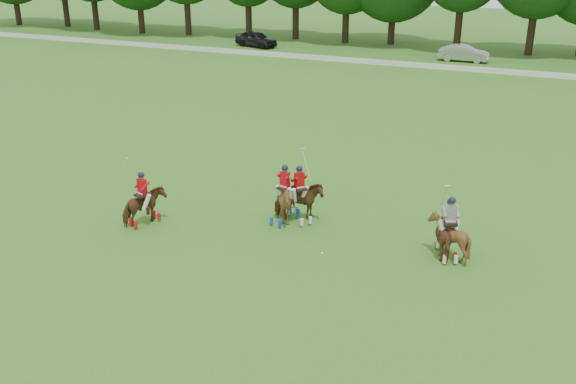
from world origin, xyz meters
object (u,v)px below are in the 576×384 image
at_px(car_mid, 464,53).
at_px(polo_red_b, 299,201).
at_px(polo_stripe_a, 447,235).
at_px(polo_stripe_b, 449,236).
at_px(car_left, 256,39).
at_px(polo_red_c, 285,202).
at_px(polo_ball, 322,254).
at_px(polo_red_a, 144,206).

height_order(car_mid, polo_red_b, polo_red_b).
xyz_separation_m(polo_stripe_a, polo_stripe_b, (0.06, -0.16, 0.05)).
xyz_separation_m(car_left, polo_stripe_b, (25.98, -38.60, 0.03)).
xyz_separation_m(car_left, polo_red_c, (19.53, -38.05, 0.08)).
bearing_deg(car_left, polo_red_b, -134.95).
xyz_separation_m(polo_red_c, polo_stripe_b, (6.45, -0.55, -0.04)).
bearing_deg(polo_ball, polo_red_b, 127.72).
height_order(polo_red_c, polo_ball, polo_red_c).
bearing_deg(polo_ball, polo_red_c, 138.19).
relative_size(car_left, polo_red_c, 1.95).
relative_size(car_mid, polo_stripe_a, 2.02).
height_order(polo_stripe_a, polo_stripe_b, polo_stripe_b).
xyz_separation_m(polo_red_b, polo_stripe_a, (5.91, -0.69, -0.05)).
bearing_deg(polo_stripe_b, polo_red_a, -170.99).
distance_m(car_left, car_mid, 20.61).
bearing_deg(polo_stripe_b, polo_ball, -159.62).
relative_size(polo_stripe_a, polo_stripe_b, 0.77).
bearing_deg(polo_red_a, car_mid, 81.48).
xyz_separation_m(car_mid, polo_red_b, (-0.60, -37.74, 0.10)).
distance_m(car_mid, polo_stripe_a, 38.80).
relative_size(polo_red_c, polo_stripe_b, 0.84).
xyz_separation_m(polo_red_c, polo_stripe_a, (6.39, -0.39, -0.09)).
height_order(polo_stripe_b, polo_ball, polo_stripe_b).
bearing_deg(car_left, polo_stripe_b, -128.94).
distance_m(car_mid, polo_red_a, 40.86).
height_order(polo_stripe_a, polo_ball, polo_stripe_a).
bearing_deg(car_mid, polo_red_b, 177.85).
xyz_separation_m(car_mid, polo_red_a, (-6.05, -40.41, 0.05)).
distance_m(polo_red_b, polo_stripe_b, 6.03).
xyz_separation_m(polo_stripe_b, polo_ball, (-4.12, -1.53, -0.78)).
bearing_deg(polo_stripe_b, polo_red_c, 175.13).
bearing_deg(polo_red_c, polo_red_a, -154.60).
relative_size(polo_red_a, polo_stripe_a, 1.25).
bearing_deg(car_left, polo_red_a, -143.07).
xyz_separation_m(car_mid, polo_stripe_b, (5.37, -38.60, 0.10)).
distance_m(car_left, polo_red_a, 42.95).
bearing_deg(polo_stripe_a, polo_red_a, -170.14).
distance_m(polo_stripe_b, polo_ball, 4.47).
height_order(polo_red_a, polo_red_b, polo_red_b).
bearing_deg(car_left, polo_red_c, -135.71).
xyz_separation_m(polo_stripe_a, polo_ball, (-4.06, -1.69, -0.73)).
xyz_separation_m(car_left, polo_red_b, (20.01, -37.74, 0.04)).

